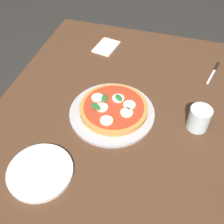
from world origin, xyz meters
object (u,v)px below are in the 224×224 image
dining_table (125,128)px  napkin (106,47)px  pizza (114,108)px  plate_white (40,172)px  knife (215,70)px  serving_tray (112,113)px  glass_cup (199,118)px

dining_table → napkin: bearing=-152.2°
pizza → plate_white: (0.31, -0.15, -0.02)m
napkin → plate_white: bearing=0.5°
plate_white → knife: bearing=143.7°
dining_table → pizza: (0.03, -0.04, 0.14)m
serving_tray → pizza: size_ratio=1.25×
dining_table → knife: (-0.33, 0.31, 0.12)m
serving_tray → dining_table: bearing=131.4°
serving_tray → plate_white: size_ratio=1.54×
dining_table → plate_white: 0.41m
napkin → knife: 0.50m
pizza → napkin: pizza is taller
plate_white → knife: 0.84m
serving_tray → glass_cup: glass_cup is taller
knife → pizza: bearing=-44.1°
pizza → knife: bearing=135.9°
napkin → glass_cup: (0.38, 0.45, 0.04)m
dining_table → knife: knife is taller
napkin → pizza: bearing=21.1°
knife → plate_white: bearing=-36.3°
plate_white → napkin: bearing=-179.5°
dining_table → plate_white: size_ratio=5.46×
dining_table → napkin: 0.43m
dining_table → napkin: size_ratio=8.62×
serving_tray → napkin: (-0.40, -0.15, -0.00)m
pizza → glass_cup: glass_cup is taller
serving_tray → pizza: (-0.01, 0.00, 0.02)m
dining_table → plate_white: plate_white is taller
napkin → glass_cup: glass_cup is taller
serving_tray → pizza: bearing=160.7°
knife → glass_cup: size_ratio=1.87×
serving_tray → glass_cup: (-0.03, 0.31, 0.04)m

